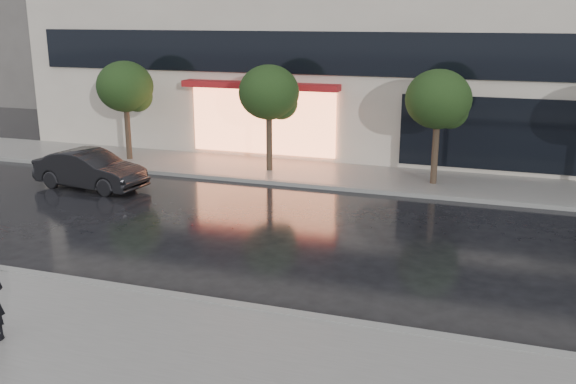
% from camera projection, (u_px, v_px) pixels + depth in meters
% --- Properties ---
extents(ground, '(120.00, 120.00, 0.00)m').
position_uv_depth(ground, '(237.00, 288.00, 13.84)').
color(ground, black).
rests_on(ground, ground).
extents(sidewalk_near, '(60.00, 4.50, 0.12)m').
position_uv_depth(sidewalk_near, '(161.00, 359.00, 10.87)').
color(sidewalk_near, slate).
rests_on(sidewalk_near, ground).
extents(sidewalk_far, '(60.00, 3.50, 0.12)m').
position_uv_depth(sidewalk_far, '(350.00, 176.00, 23.17)').
color(sidewalk_far, slate).
rests_on(sidewalk_far, ground).
extents(curb_near, '(60.00, 0.25, 0.14)m').
position_uv_depth(curb_near, '(217.00, 304.00, 12.91)').
color(curb_near, gray).
rests_on(curb_near, ground).
extents(curb_far, '(60.00, 0.25, 0.14)m').
position_uv_depth(curb_far, '(337.00, 188.00, 21.57)').
color(curb_far, gray).
rests_on(curb_far, ground).
extents(bg_building_left, '(14.00, 10.00, 12.00)m').
position_uv_depth(bg_building_left, '(14.00, 10.00, 44.71)').
color(bg_building_left, '#59544F').
rests_on(bg_building_left, ground).
extents(tree_far_west, '(2.20, 2.20, 3.99)m').
position_uv_depth(tree_far_west, '(127.00, 88.00, 25.01)').
color(tree_far_west, '#33261C').
rests_on(tree_far_west, ground).
extents(tree_mid_west, '(2.20, 2.20, 3.99)m').
position_uv_depth(tree_mid_west, '(271.00, 94.00, 23.13)').
color(tree_mid_west, '#33261C').
rests_on(tree_mid_west, ground).
extents(tree_mid_east, '(2.20, 2.20, 3.99)m').
position_uv_depth(tree_mid_east, '(440.00, 101.00, 21.25)').
color(tree_mid_east, '#33261C').
rests_on(tree_mid_east, ground).
extents(parked_car, '(4.08, 1.81, 1.30)m').
position_uv_depth(parked_car, '(90.00, 170.00, 21.63)').
color(parked_car, black).
rests_on(parked_car, ground).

